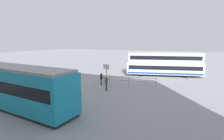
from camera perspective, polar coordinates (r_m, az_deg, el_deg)
ground_plane at (r=27.78m, az=9.56°, el=-2.45°), size 160.00×160.00×0.00m
double_decker_bus at (r=29.77m, az=16.54°, el=1.95°), size 12.11×5.37×3.86m
tram_yellow at (r=18.32m, az=-31.70°, el=-3.92°), size 15.47×4.05×3.58m
pedestrian_near_railing at (r=22.78m, az=-3.50°, el=-2.62°), size 0.45×0.45×1.57m
pedestrian_crossing at (r=20.06m, az=-1.90°, el=-3.96°), size 0.44×0.44×1.73m
pedestrian_railing at (r=22.78m, az=5.47°, el=-3.07°), size 6.98×0.89×1.08m
info_sign at (r=24.12m, az=-1.87°, el=0.20°), size 1.02×0.33×2.58m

